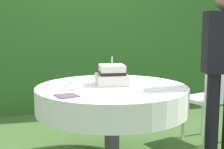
# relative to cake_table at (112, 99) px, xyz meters

# --- Properties ---
(foliage_hedge) EXTENTS (6.76, 0.58, 2.69)m
(foliage_hedge) POSITION_rel_cake_table_xyz_m (0.00, 2.20, 0.73)
(foliage_hedge) COLOR #336628
(foliage_hedge) RESTS_ON ground_plane
(cake_table) EXTENTS (1.36, 1.36, 0.74)m
(cake_table) POSITION_rel_cake_table_xyz_m (0.00, 0.00, 0.00)
(cake_table) COLOR #4C4C51
(cake_table) RESTS_ON ground_plane
(wedding_cake) EXTENTS (0.32, 0.31, 0.26)m
(wedding_cake) POSITION_rel_cake_table_xyz_m (0.03, 0.10, 0.20)
(wedding_cake) COLOR silver
(wedding_cake) RESTS_ON cake_table
(serving_plate_near) EXTENTS (0.11, 0.11, 0.01)m
(serving_plate_near) POSITION_rel_cake_table_xyz_m (-0.30, 0.30, 0.12)
(serving_plate_near) COLOR white
(serving_plate_near) RESTS_ON cake_table
(serving_plate_far) EXTENTS (0.12, 0.12, 0.01)m
(serving_plate_far) POSITION_rel_cake_table_xyz_m (-0.20, 0.40, 0.12)
(serving_plate_far) COLOR white
(serving_plate_far) RESTS_ON cake_table
(serving_plate_left) EXTENTS (0.13, 0.13, 0.01)m
(serving_plate_left) POSITION_rel_cake_table_xyz_m (-0.35, -0.07, 0.12)
(serving_plate_left) COLOR white
(serving_plate_left) RESTS_ON cake_table
(serving_plate_right) EXTENTS (0.12, 0.12, 0.01)m
(serving_plate_right) POSITION_rel_cake_table_xyz_m (-0.35, 0.08, 0.12)
(serving_plate_right) COLOR white
(serving_plate_right) RESTS_ON cake_table
(napkin_stack) EXTENTS (0.20, 0.20, 0.01)m
(napkin_stack) POSITION_rel_cake_table_xyz_m (-0.44, -0.32, 0.12)
(napkin_stack) COLOR #6B4C60
(napkin_stack) RESTS_ON cake_table
(garden_chair) EXTENTS (0.51, 0.51, 0.89)m
(garden_chair) POSITION_rel_cake_table_xyz_m (1.17, 0.31, -0.08)
(garden_chair) COLOR white
(garden_chair) RESTS_ON ground_plane
(standing_person) EXTENTS (0.40, 0.28, 1.60)m
(standing_person) POSITION_rel_cake_table_xyz_m (0.99, -0.19, 0.31)
(standing_person) COLOR black
(standing_person) RESTS_ON ground_plane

